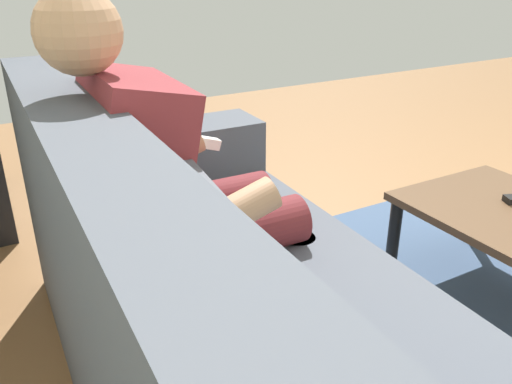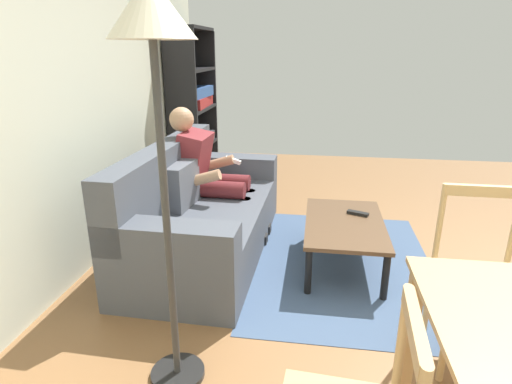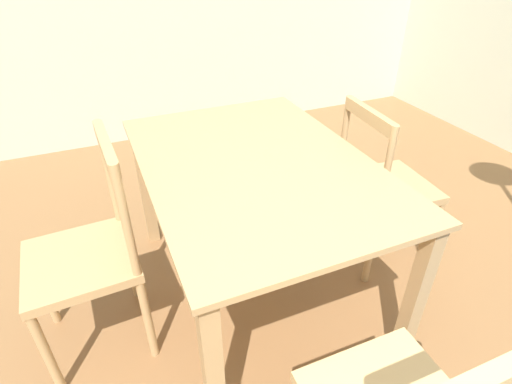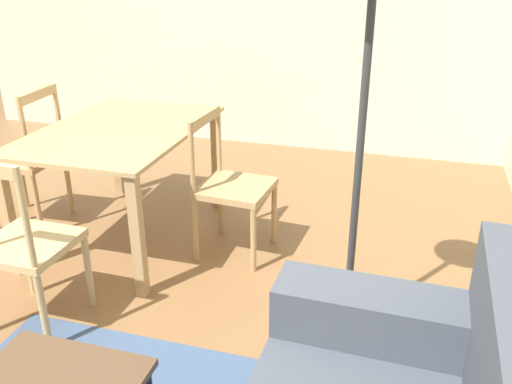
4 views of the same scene
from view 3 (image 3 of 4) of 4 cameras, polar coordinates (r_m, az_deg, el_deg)
dining_table at (r=1.74m, az=-0.00°, el=1.27°), size 1.33×0.92×0.75m
dining_chair_near_wall at (r=2.19m, az=17.83°, el=0.68°), size 0.45×0.45×0.89m
dining_chair_by_doorway at (r=1.75m, az=-22.89°, el=-8.65°), size 0.44×0.44×0.96m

